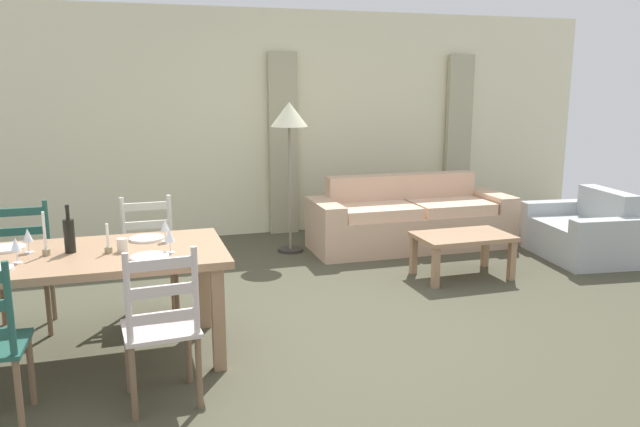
{
  "coord_description": "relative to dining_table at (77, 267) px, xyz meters",
  "views": [
    {
      "loc": [
        -1.2,
        -4.22,
        1.83
      ],
      "look_at": [
        0.34,
        0.7,
        0.75
      ],
      "focal_mm": 34.9,
      "sensor_mm": 36.0,
      "label": 1
    }
  ],
  "objects": [
    {
      "name": "ground_plane",
      "position": [
        1.55,
        0.05,
        -0.67
      ],
      "size": [
        9.6,
        9.6,
        0.02
      ],
      "primitive_type": "cube",
      "color": "#464533"
    },
    {
      "name": "fork_near_right",
      "position": [
        0.3,
        -0.25,
        0.09
      ],
      "size": [
        0.03,
        0.17,
        0.01
      ],
      "primitive_type": "cube",
      "rotation": [
        0.0,
        0.0,
        0.1
      ],
      "color": "silver",
      "rests_on": "dining_table"
    },
    {
      "name": "coffee_table",
      "position": [
        3.37,
        0.92,
        -0.31
      ],
      "size": [
        0.9,
        0.56,
        0.42
      ],
      "color": "#9F7957",
      "rests_on": "ground_plane"
    },
    {
      "name": "fork_far_right",
      "position": [
        0.3,
        0.25,
        0.09
      ],
      "size": [
        0.02,
        0.17,
        0.01
      ],
      "primitive_type": "cube",
      "rotation": [
        0.0,
        0.0,
        -0.01
      ],
      "color": "silver",
      "rests_on": "dining_table"
    },
    {
      "name": "dining_chair_far_left",
      "position": [
        -0.45,
        0.77,
        -0.19
      ],
      "size": [
        0.42,
        0.4,
        0.96
      ],
      "color": "#235449",
      "rests_on": "ground_plane"
    },
    {
      "name": "dinner_plate_far_left",
      "position": [
        -0.45,
        0.25,
        0.1
      ],
      "size": [
        0.24,
        0.24,
        0.02
      ],
      "primitive_type": "cylinder",
      "color": "white",
      "rests_on": "dining_table"
    },
    {
      "name": "dinner_plate_far_right",
      "position": [
        0.45,
        0.25,
        0.1
      ],
      "size": [
        0.24,
        0.24,
        0.02
      ],
      "primitive_type": "cylinder",
      "color": "white",
      "rests_on": "dining_table"
    },
    {
      "name": "wine_glass_far_left",
      "position": [
        -0.3,
        0.12,
        0.2
      ],
      "size": [
        0.06,
        0.06,
        0.16
      ],
      "color": "white",
      "rests_on": "dining_table"
    },
    {
      "name": "wine_bottle",
      "position": [
        -0.04,
        0.04,
        0.2
      ],
      "size": [
        0.07,
        0.07,
        0.32
      ],
      "color": "black",
      "rests_on": "dining_table"
    },
    {
      "name": "dinner_plate_near_right",
      "position": [
        0.45,
        -0.25,
        0.1
      ],
      "size": [
        0.24,
        0.24,
        0.02
      ],
      "primitive_type": "cylinder",
      "color": "white",
      "rests_on": "dining_table"
    },
    {
      "name": "curtain_panel_right",
      "position": [
        4.58,
        3.21,
        0.44
      ],
      "size": [
        0.35,
        0.08,
        2.2
      ],
      "primitive_type": "cube",
      "color": "#B1AB88",
      "rests_on": "ground_plane"
    },
    {
      "name": "standing_lamp",
      "position": [
        2.03,
        2.32,
        0.75
      ],
      "size": [
        0.4,
        0.4,
        1.64
      ],
      "color": "#332D28",
      "rests_on": "ground_plane"
    },
    {
      "name": "dining_table",
      "position": [
        0.0,
        0.0,
        0.0
      ],
      "size": [
        1.9,
        0.96,
        0.75
      ],
      "color": "#9F7957",
      "rests_on": "ground_plane"
    },
    {
      "name": "wine_glass_far_right",
      "position": [
        0.57,
        0.14,
        0.2
      ],
      "size": [
        0.06,
        0.06,
        0.16
      ],
      "color": "white",
      "rests_on": "dining_table"
    },
    {
      "name": "couch",
      "position": [
        3.38,
        2.13,
        -0.37
      ],
      "size": [
        2.29,
        0.83,
        0.8
      ],
      "color": "#CFA889",
      "rests_on": "ground_plane"
    },
    {
      "name": "wall_far",
      "position": [
        1.55,
        3.35,
        0.69
      ],
      "size": [
        9.6,
        0.16,
        2.7
      ],
      "primitive_type": "cube",
      "color": "beige",
      "rests_on": "ground_plane"
    },
    {
      "name": "candle_short",
      "position": [
        0.2,
        -0.04,
        0.14
      ],
      "size": [
        0.05,
        0.05,
        0.19
      ],
      "color": "#998C66",
      "rests_on": "dining_table"
    },
    {
      "name": "dining_chair_far_right",
      "position": [
        0.47,
        0.72,
        -0.19
      ],
      "size": [
        0.43,
        0.41,
        0.96
      ],
      "color": "beige",
      "rests_on": "ground_plane"
    },
    {
      "name": "curtain_panel_left",
      "position": [
        2.18,
        3.21,
        0.44
      ],
      "size": [
        0.35,
        0.08,
        2.2
      ],
      "primitive_type": "cube",
      "color": "#B1AB88",
      "rests_on": "ground_plane"
    },
    {
      "name": "wine_glass_near_right",
      "position": [
        0.58,
        -0.16,
        0.2
      ],
      "size": [
        0.06,
        0.06,
        0.16
      ],
      "color": "white",
      "rests_on": "dining_table"
    },
    {
      "name": "wine_glass_near_left",
      "position": [
        -0.33,
        -0.12,
        0.2
      ],
      "size": [
        0.06,
        0.06,
        0.16
      ],
      "color": "white",
      "rests_on": "dining_table"
    },
    {
      "name": "armchair_upholstered",
      "position": [
        5.0,
        1.16,
        -0.41
      ],
      "size": [
        0.93,
        1.25,
        0.72
      ],
      "color": "#A9B0B0",
      "rests_on": "ground_plane"
    },
    {
      "name": "coffee_cup_primary",
      "position": [
        0.29,
        -0.04,
        0.13
      ],
      "size": [
        0.07,
        0.07,
        0.09
      ],
      "primitive_type": "cylinder",
      "color": "beige",
      "rests_on": "dining_table"
    },
    {
      "name": "candle_tall",
      "position": [
        -0.18,
        0.02,
        0.17
      ],
      "size": [
        0.05,
        0.05,
        0.29
      ],
      "color": "#998C66",
      "rests_on": "dining_table"
    },
    {
      "name": "dining_chair_near_right",
      "position": [
        0.48,
        -0.74,
        -0.19
      ],
      "size": [
        0.45,
        0.43,
        0.96
      ],
      "color": "beige",
      "rests_on": "ground_plane"
    }
  ]
}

